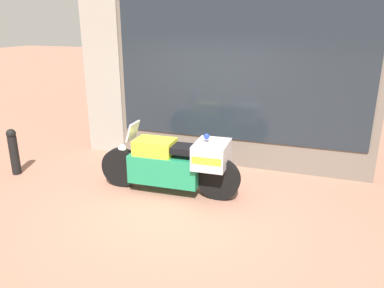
% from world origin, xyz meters
% --- Properties ---
extents(ground_plane, '(60.00, 60.00, 0.00)m').
position_xyz_m(ground_plane, '(0.00, 0.00, 0.00)').
color(ground_plane, '#9E6B56').
extents(shop_building, '(5.72, 0.55, 3.56)m').
position_xyz_m(shop_building, '(-0.38, 2.00, 1.79)').
color(shop_building, '#6B6056').
rests_on(shop_building, ground).
extents(window_display, '(4.44, 0.30, 2.06)m').
position_xyz_m(window_display, '(0.34, 2.03, 0.49)').
color(window_display, slate).
rests_on(window_display, ground).
extents(paramedic_motorcycle, '(2.38, 0.68, 1.15)m').
position_xyz_m(paramedic_motorcycle, '(-0.25, 0.31, 0.54)').
color(paramedic_motorcycle, black).
rests_on(paramedic_motorcycle, ground).
extents(street_bollard, '(0.17, 0.17, 0.86)m').
position_xyz_m(street_bollard, '(-3.35, 0.08, 0.45)').
color(street_bollard, black).
rests_on(street_bollard, ground).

